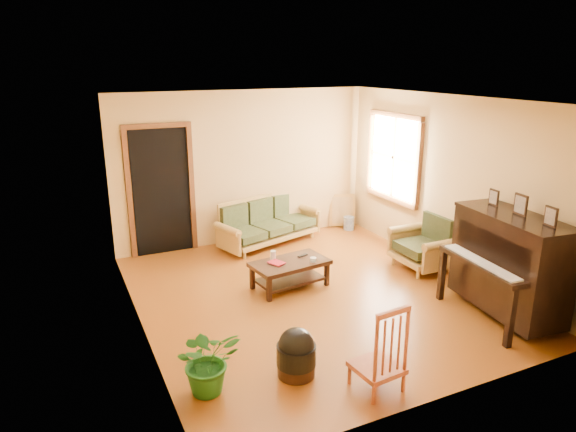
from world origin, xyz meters
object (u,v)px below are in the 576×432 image
footstool (296,358)px  ceramic_crock (349,223)px  sofa (270,222)px  piano (509,266)px  potted_plant (208,360)px  coffee_table (290,274)px  armchair (423,241)px  red_chair (378,346)px

footstool → ceramic_crock: footstool is taller
sofa → footstool: 3.92m
piano → potted_plant: bearing=-174.7°
potted_plant → footstool: bearing=-7.6°
coffee_table → armchair: 2.14m
ceramic_crock → piano: bearing=-90.6°
coffee_table → potted_plant: size_ratio=1.56×
coffee_table → armchair: (2.12, -0.24, 0.24)m
footstool → red_chair: (0.61, -0.52, 0.27)m
coffee_table → red_chair: bearing=-95.5°
piano → ceramic_crock: bearing=95.8°
ceramic_crock → potted_plant: (-3.82, -3.65, 0.22)m
sofa → potted_plant: bearing=-138.3°
piano → red_chair: piano is taller
piano → sofa: bearing=120.2°
coffee_table → footstool: coffee_table is taller
sofa → piano: size_ratio=1.25×
ceramic_crock → coffee_table: bearing=-138.8°
armchair → red_chair: size_ratio=0.95×
coffee_table → footstool: bearing=-113.7°
coffee_table → armchair: bearing=-6.4°
footstool → red_chair: red_chair is taller
coffee_table → piano: 2.83m
coffee_table → ceramic_crock: 2.80m
red_chair → ceramic_crock: (2.34, 4.29, -0.33)m
coffee_table → piano: bearing=-42.4°
armchair → red_chair: red_chair is taller
coffee_table → armchair: armchair is taller
footstool → potted_plant: potted_plant is taller
piano → footstool: 2.95m
piano → ceramic_crock: 3.76m
sofa → footstool: bearing=-126.4°
footstool → piano: bearing=0.9°
sofa → footstool: sofa is taller
red_chair → ceramic_crock: 4.90m
piano → ceramic_crock: piano is taller
piano → footstool: size_ratio=3.67×
coffee_table → potted_plant: bearing=-133.5°
sofa → red_chair: (-0.69, -4.22, 0.06)m
coffee_table → red_chair: 2.48m
coffee_table → ceramic_crock: size_ratio=4.30×
armchair → footstool: (-2.96, -1.69, -0.24)m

